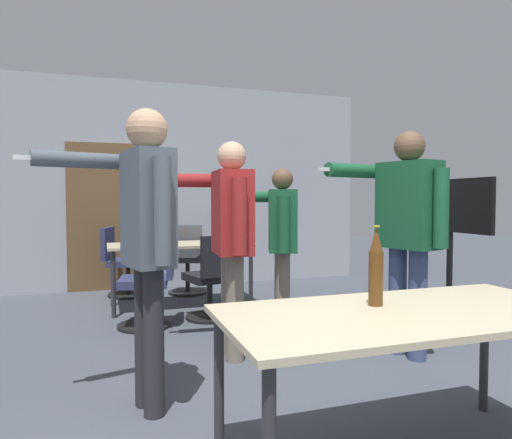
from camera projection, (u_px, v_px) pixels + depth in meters
back_wall at (178, 186)px, 6.69m from camera, size 5.63×0.12×2.94m
conference_table_near at (407, 325)px, 2.12m from camera, size 1.75×0.83×0.75m
conference_table_far at (181, 250)px, 5.36m from camera, size 1.66×0.69×0.75m
tv_screen at (450, 236)px, 4.61m from camera, size 0.44×1.08×1.47m
person_right_polo at (281, 233)px, 4.47m from camera, size 0.69×0.83×1.57m
person_far_watching at (145, 227)px, 2.68m from camera, size 0.88×0.57×1.80m
person_near_casual at (407, 222)px, 3.63m from camera, size 0.93×0.67×1.81m
person_center_tall at (230, 229)px, 3.62m from camera, size 0.79×0.74×1.73m
office_chair_side_rolled at (152, 284)px, 4.52m from camera, size 0.59×0.53×0.92m
office_chair_mid_tucked at (187, 262)px, 6.06m from camera, size 0.58×0.63×0.94m
office_chair_far_left at (122, 264)px, 5.98m from camera, size 0.63×0.58×0.90m
office_chair_near_pushed at (213, 281)px, 4.78m from camera, size 0.56×0.61×0.90m
beer_bottle at (376, 268)px, 2.20m from camera, size 0.07×0.07×0.39m
drink_cup at (164, 240)px, 5.23m from camera, size 0.08×0.08×0.10m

